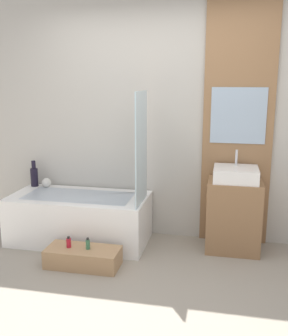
{
  "coord_description": "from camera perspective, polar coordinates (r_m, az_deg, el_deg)",
  "views": [
    {
      "loc": [
        0.7,
        -2.65,
        1.75
      ],
      "look_at": [
        -0.01,
        0.7,
        0.97
      ],
      "focal_mm": 42.0,
      "sensor_mm": 36.0,
      "label": 1
    }
  ],
  "objects": [
    {
      "name": "wooden_step_bench",
      "position": [
        3.87,
        -8.83,
        -12.68
      ],
      "size": [
        0.7,
        0.31,
        0.18
      ],
      "primitive_type": "cube",
      "color": "#A87F56",
      "rests_on": "ground_plane"
    },
    {
      "name": "wall_tiled_back",
      "position": [
        4.31,
        2.53,
        6.87
      ],
      "size": [
        4.2,
        0.06,
        2.6
      ],
      "primitive_type": "cube",
      "color": "#B7B2A8",
      "rests_on": "ground_plane"
    },
    {
      "name": "bathtub",
      "position": [
        4.38,
        -9.33,
        -7.2
      ],
      "size": [
        1.48,
        0.71,
        0.52
      ],
      "color": "white",
      "rests_on": "ground_plane"
    },
    {
      "name": "ground_plane",
      "position": [
        3.25,
        -2.61,
        -19.7
      ],
      "size": [
        12.0,
        12.0,
        0.0
      ],
      "primitive_type": "plane",
      "color": "gray"
    },
    {
      "name": "sink",
      "position": [
        4.05,
        13.18,
        -0.88
      ],
      "size": [
        0.44,
        0.39,
        0.3
      ],
      "color": "white",
      "rests_on": "vanity_cabinet"
    },
    {
      "name": "bottle_soap_secondary",
      "position": [
        3.8,
        -8.15,
        -10.87
      ],
      "size": [
        0.04,
        0.04,
        0.11
      ],
      "color": "#38704C",
      "rests_on": "wooden_step_bench"
    },
    {
      "name": "glass_shower_screen",
      "position": [
        3.88,
        -0.41,
        2.87
      ],
      "size": [
        0.01,
        0.5,
        1.12
      ],
      "primitive_type": "cube",
      "color": "silver",
      "rests_on": "bathtub"
    },
    {
      "name": "bottle_soap_primary",
      "position": [
        3.86,
        -10.87,
        -10.57
      ],
      "size": [
        0.04,
        0.04,
        0.11
      ],
      "color": "#B21928",
      "rests_on": "wooden_step_bench"
    },
    {
      "name": "vanity_cabinet",
      "position": [
        4.18,
        12.87,
        -6.75
      ],
      "size": [
        0.54,
        0.43,
        0.74
      ],
      "primitive_type": "cube",
      "color": "#8E6642",
      "rests_on": "ground_plane"
    },
    {
      "name": "wall_wood_accent",
      "position": [
        4.2,
        13.47,
        6.45
      ],
      "size": [
        0.72,
        0.04,
        2.6
      ],
      "color": "#8E6642",
      "rests_on": "ground_plane"
    },
    {
      "name": "vase_tall_dark",
      "position": [
        4.76,
        -15.64,
        -1.1
      ],
      "size": [
        0.09,
        0.09,
        0.3
      ],
      "color": "black",
      "rests_on": "bathtub"
    },
    {
      "name": "vase_round_light",
      "position": [
        4.7,
        -13.97,
        -2.07
      ],
      "size": [
        0.11,
        0.11,
        0.11
      ],
      "primitive_type": "sphere",
      "color": "silver",
      "rests_on": "bathtub"
    }
  ]
}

